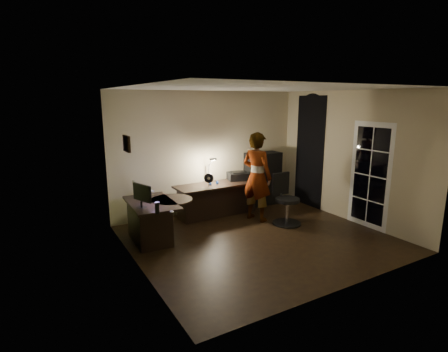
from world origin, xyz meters
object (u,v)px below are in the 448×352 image
desk_right (219,200)px  cabinet (263,179)px  office_chair (288,200)px  desk_left (152,221)px  person (257,177)px  monitor (141,200)px

desk_right → cabinet: bearing=9.2°
desk_right → office_chair: (0.95, -1.18, 0.16)m
cabinet → desk_right: bearing=-169.4°
desk_left → office_chair: office_chair is taller
person → monitor: bearing=73.8°
desk_left → desk_right: (1.71, 0.61, 0.00)m
desk_right → desk_left: bearing=-161.4°
desk_right → office_chair: office_chair is taller
desk_right → office_chair: size_ratio=1.85×
cabinet → office_chair: (-0.41, -1.43, -0.11)m
desk_right → cabinet: size_ratio=1.52×
monitor → person: person is taller
monitor → office_chair: bearing=-26.8°
office_chair → monitor: bearing=171.7°
cabinet → office_chair: bearing=-105.7°
monitor → office_chair: office_chair is taller
desk_left → monitor: bearing=-134.6°
cabinet → monitor: cabinet is taller
cabinet → monitor: bearing=-161.6°
desk_right → office_chair: bearing=-52.0°
monitor → person: bearing=-15.6°
desk_right → person: size_ratio=1.03×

